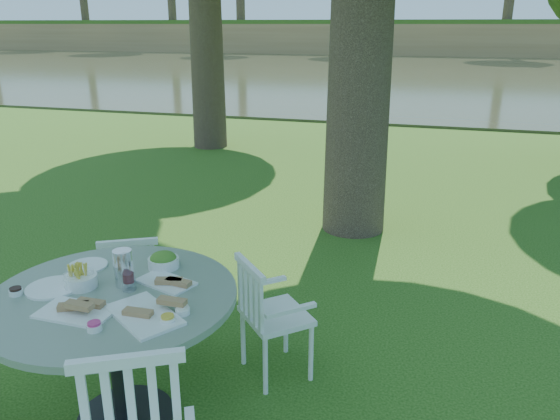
# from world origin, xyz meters

# --- Properties ---
(ground) EXTENTS (140.00, 140.00, 0.00)m
(ground) POSITION_xyz_m (0.00, 0.00, 0.00)
(ground) COLOR #1D430E
(ground) RESTS_ON ground
(table) EXTENTS (1.35, 1.35, 0.84)m
(table) POSITION_xyz_m (-0.49, -1.37, 0.67)
(table) COLOR black
(table) RESTS_ON ground
(chair_ne) EXTENTS (0.57, 0.57, 0.83)m
(chair_ne) POSITION_xyz_m (0.17, -0.72, 0.49)
(chair_ne) COLOR white
(chair_ne) RESTS_ON ground
(chair_nw) EXTENTS (0.55, 0.54, 0.82)m
(chair_nw) POSITION_xyz_m (-0.90, -0.54, 0.48)
(chair_nw) COLOR white
(chair_nw) RESTS_ON ground
(tableware) EXTENTS (1.06, 0.87, 0.21)m
(tableware) POSITION_xyz_m (-0.51, -1.32, 0.88)
(tableware) COLOR white
(tableware) RESTS_ON table
(river) EXTENTS (100.00, 28.00, 0.12)m
(river) POSITION_xyz_m (0.00, 23.00, 0.00)
(river) COLOR #353922
(river) RESTS_ON ground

